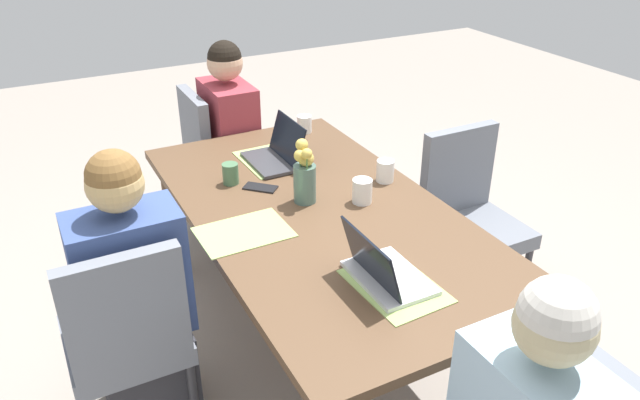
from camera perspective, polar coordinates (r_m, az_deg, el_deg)
ground_plane at (r=3.05m, az=0.00°, el=-13.11°), size 10.00×10.00×0.00m
dining_table at (r=2.66m, az=0.00°, el=-2.34°), size 1.95×1.03×0.74m
chair_far_left_near at (r=2.44m, az=-17.46°, el=-11.65°), size 0.44×0.44×0.90m
person_far_left_near at (r=2.49m, az=-16.55°, el=-9.82°), size 0.36×0.40×1.19m
chair_head_right_left_far at (r=3.76m, az=-9.54°, el=4.06°), size 0.44×0.44×0.90m
person_head_right_left_far at (r=3.72m, az=-8.18°, el=4.34°), size 0.40×0.36×1.19m
chair_near_right_near at (r=3.20m, az=13.58°, el=-0.90°), size 0.44×0.44×0.90m
flower_vase at (r=2.64m, az=-1.44°, el=2.34°), size 0.11×0.10×0.28m
placemat_far_left_near at (r=2.48m, az=-7.07°, el=-2.97°), size 0.26×0.36×0.00m
placemat_head_left_left_mid at (r=2.18m, az=6.96°, el=-7.88°), size 0.37×0.28×0.00m
placemat_head_right_left_far at (r=3.09m, az=-4.65°, el=3.68°), size 0.37×0.27×0.00m
laptop_head_right_left_far at (r=3.05m, az=-3.98°, el=4.23°), size 0.32×0.22×0.21m
laptop_head_left_left_mid at (r=2.17m, az=5.90°, el=-6.62°), size 0.32×0.22×0.21m
coffee_mug_near_left at (r=2.87m, az=6.05°, el=2.69°), size 0.08×0.08×0.10m
coffee_mug_near_right at (r=2.86m, az=-8.28°, el=2.43°), size 0.07×0.07×0.10m
coffee_mug_centre_left at (r=3.41m, az=-1.45°, el=7.05°), size 0.08×0.08×0.09m
coffee_mug_centre_right at (r=2.67m, az=3.92°, el=0.84°), size 0.09×0.09×0.11m
phone_black at (r=2.81m, az=-5.53°, el=1.15°), size 0.16×0.16×0.01m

